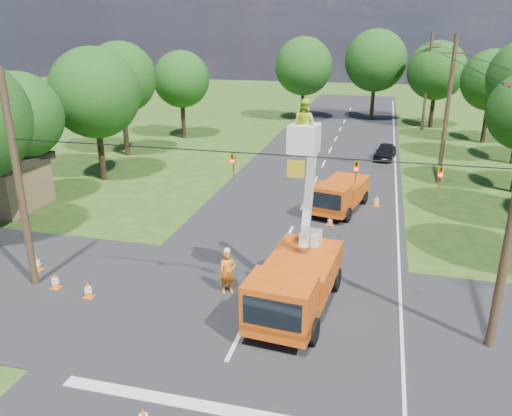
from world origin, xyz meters
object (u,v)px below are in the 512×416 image
(traffic_cone_2, at_px, (297,250))
(tree_far_a, at_px, (304,66))
(pole_right_far, at_px, (427,81))
(tree_far_c, at_px, (437,71))
(tree_right_e, at_px, (492,80))
(traffic_cone_4, at_px, (88,290))
(ground_worker, at_px, (228,272))
(traffic_cone_6, at_px, (37,263))
(tree_left_c, at_px, (18,116))
(tree_left_f, at_px, (181,79))
(tree_left_e, at_px, (121,78))
(tree_far_b, at_px, (376,61))
(tree_left_d, at_px, (95,93))
(traffic_cone_5, at_px, (55,281))
(traffic_cone_3, at_px, (330,219))
(pole_right_mid, at_px, (447,110))
(traffic_cone_7, at_px, (376,201))
(second_truck, at_px, (340,194))
(distant_car, at_px, (385,152))
(pole_left, at_px, (19,184))

(traffic_cone_2, bearing_deg, tree_far_a, 98.89)
(pole_right_far, height_order, tree_far_c, pole_right_far)
(tree_right_e, bearing_deg, traffic_cone_4, -120.01)
(ground_worker, bearing_deg, tree_far_c, 43.84)
(traffic_cone_4, distance_m, traffic_cone_6, 3.92)
(tree_far_c, bearing_deg, tree_right_e, -58.44)
(tree_left_c, bearing_deg, traffic_cone_4, -43.88)
(tree_left_f, relative_size, tree_far_a, 0.88)
(tree_left_e, distance_m, tree_far_b, 30.35)
(ground_worker, height_order, tree_left_c, tree_left_c)
(tree_left_d, height_order, tree_left_f, tree_left_d)
(traffic_cone_4, height_order, tree_far_a, tree_far_a)
(traffic_cone_4, distance_m, traffic_cone_5, 1.80)
(traffic_cone_3, distance_m, pole_right_mid, 12.88)
(traffic_cone_4, distance_m, traffic_cone_7, 17.97)
(second_truck, height_order, pole_right_mid, pole_right_mid)
(ground_worker, height_order, pole_right_far, pole_right_far)
(traffic_cone_2, height_order, tree_left_f, tree_left_f)
(pole_right_far, bearing_deg, traffic_cone_4, -110.56)
(traffic_cone_6, bearing_deg, tree_far_a, 82.85)
(traffic_cone_7, height_order, tree_far_c, tree_far_c)
(traffic_cone_3, bearing_deg, traffic_cone_2, -103.64)
(second_truck, distance_m, tree_left_d, 18.15)
(distant_car, distance_m, tree_left_e, 22.68)
(tree_right_e, distance_m, tree_far_c, 8.22)
(distant_car, bearing_deg, tree_far_a, 127.73)
(tree_far_a, bearing_deg, tree_left_e, -119.33)
(second_truck, height_order, tree_far_c, tree_far_c)
(tree_left_e, xyz_separation_m, tree_far_b, (19.80, 23.00, 0.32))
(traffic_cone_7, bearing_deg, tree_far_a, 107.73)
(pole_right_far, relative_size, tree_far_c, 1.09)
(pole_left, bearing_deg, tree_far_b, 74.48)
(pole_right_far, xyz_separation_m, tree_far_c, (1.00, 2.00, 0.96))
(tree_left_d, xyz_separation_m, tree_left_f, (0.20, 15.00, -0.44))
(traffic_cone_2, relative_size, tree_left_d, 0.08)
(pole_right_mid, distance_m, tree_left_d, 24.05)
(traffic_cone_4, height_order, pole_right_far, pole_right_far)
(ground_worker, bearing_deg, traffic_cone_6, 149.74)
(second_truck, bearing_deg, tree_right_e, 75.88)
(pole_right_mid, distance_m, pole_right_far, 20.00)
(pole_right_mid, height_order, tree_left_e, pole_right_mid)
(ground_worker, xyz_separation_m, traffic_cone_2, (2.17, 4.17, -0.59))
(traffic_cone_5, height_order, tree_right_e, tree_right_e)
(tree_right_e, height_order, tree_far_a, tree_far_a)
(tree_left_c, relative_size, tree_left_f, 0.96)
(tree_left_c, relative_size, tree_right_e, 0.93)
(traffic_cone_3, relative_size, traffic_cone_7, 1.00)
(second_truck, bearing_deg, traffic_cone_7, 46.36)
(traffic_cone_3, relative_size, pole_right_far, 0.07)
(traffic_cone_3, distance_m, tree_right_e, 28.22)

